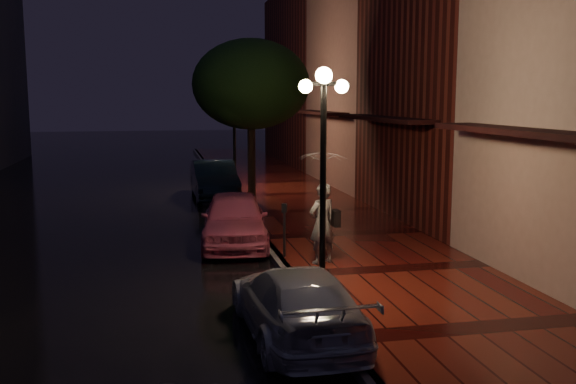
{
  "coord_description": "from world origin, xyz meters",
  "views": [
    {
      "loc": [
        -2.76,
        -16.76,
        3.9
      ],
      "look_at": [
        0.65,
        -0.24,
        1.4
      ],
      "focal_mm": 40.0,
      "sensor_mm": 36.0,
      "label": 1
    }
  ],
  "objects": [
    {
      "name": "ground",
      "position": [
        0.0,
        0.0,
        0.0
      ],
      "size": [
        120.0,
        120.0,
        0.0
      ],
      "primitive_type": "plane",
      "color": "black",
      "rests_on": "ground"
    },
    {
      "name": "sidewalk",
      "position": [
        2.25,
        0.0,
        0.07
      ],
      "size": [
        4.5,
        60.0,
        0.15
      ],
      "primitive_type": "cube",
      "color": "#480F0C",
      "rests_on": "ground"
    },
    {
      "name": "curb",
      "position": [
        0.0,
        0.0,
        0.07
      ],
      "size": [
        0.25,
        60.0,
        0.15
      ],
      "primitive_type": "cube",
      "color": "#595451",
      "rests_on": "ground"
    },
    {
      "name": "storefront_mid",
      "position": [
        7.0,
        2.0,
        5.5
      ],
      "size": [
        5.0,
        8.0,
        11.0
      ],
      "primitive_type": "cube",
      "color": "#511914",
      "rests_on": "ground"
    },
    {
      "name": "storefront_far",
      "position": [
        7.0,
        10.0,
        4.5
      ],
      "size": [
        5.0,
        8.0,
        9.0
      ],
      "primitive_type": "cube",
      "color": "#8C5951",
      "rests_on": "ground"
    },
    {
      "name": "storefront_extra",
      "position": [
        7.0,
        20.0,
        5.0
      ],
      "size": [
        5.0,
        12.0,
        10.0
      ],
      "primitive_type": "cube",
      "color": "#511914",
      "rests_on": "ground"
    },
    {
      "name": "streetlamp_near",
      "position": [
        0.35,
        -5.0,
        2.6
      ],
      "size": [
        0.96,
        0.36,
        4.31
      ],
      "color": "black",
      "rests_on": "sidewalk"
    },
    {
      "name": "streetlamp_far",
      "position": [
        0.35,
        9.0,
        2.6
      ],
      "size": [
        0.96,
        0.36,
        4.31
      ],
      "color": "black",
      "rests_on": "sidewalk"
    },
    {
      "name": "street_tree",
      "position": [
        0.61,
        5.99,
        4.24
      ],
      "size": [
        4.16,
        4.16,
        5.8
      ],
      "color": "black",
      "rests_on": "sidewalk"
    },
    {
      "name": "pink_car",
      "position": [
        -0.79,
        -0.21,
        0.72
      ],
      "size": [
        2.16,
        4.37,
        1.43
      ],
      "primitive_type": "imported",
      "rotation": [
        0.0,
        0.0,
        -0.11
      ],
      "color": "#C85271",
      "rests_on": "ground"
    },
    {
      "name": "navy_car",
      "position": [
        -0.6,
        7.81,
        0.74
      ],
      "size": [
        1.63,
        4.5,
        1.48
      ],
      "primitive_type": "imported",
      "rotation": [
        0.0,
        0.0,
        0.02
      ],
      "color": "black",
      "rests_on": "ground"
    },
    {
      "name": "silver_car",
      "position": [
        -0.6,
        -6.94,
        0.59
      ],
      "size": [
        1.8,
        4.13,
        1.18
      ],
      "primitive_type": "imported",
      "rotation": [
        0.0,
        0.0,
        3.18
      ],
      "color": "#ACACB4",
      "rests_on": "ground"
    },
    {
      "name": "woman_with_umbrella",
      "position": [
        0.87,
        -2.98,
        1.86
      ],
      "size": [
        1.07,
        1.09,
        2.58
      ],
      "rotation": [
        0.0,
        0.0,
        3.5
      ],
      "color": "silver",
      "rests_on": "sidewalk"
    },
    {
      "name": "parking_meter",
      "position": [
        0.15,
        -2.23,
        0.93
      ],
      "size": [
        0.14,
        0.13,
        1.28
      ],
      "rotation": [
        0.0,
        0.0,
        -0.44
      ],
      "color": "black",
      "rests_on": "sidewalk"
    }
  ]
}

